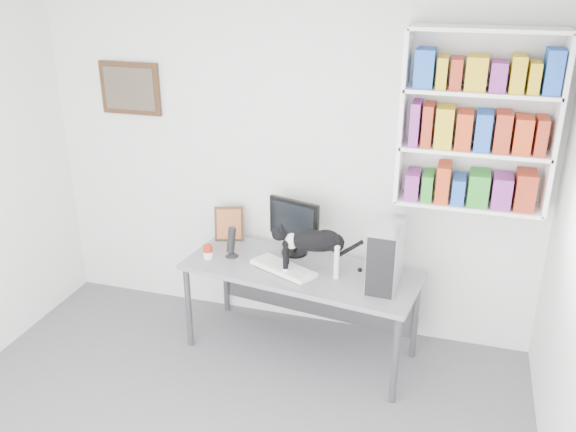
{
  "coord_description": "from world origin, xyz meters",
  "views": [
    {
      "loc": [
        1.32,
        -2.38,
        2.85
      ],
      "look_at": [
        0.16,
        1.53,
        1.14
      ],
      "focal_mm": 38.0,
      "sensor_mm": 36.0,
      "label": 1
    }
  ],
  "objects_px": {
    "speaker": "(231,242)",
    "cat": "(314,252)",
    "bookshelf": "(477,121)",
    "monitor": "(294,226)",
    "leaning_print": "(229,223)",
    "soup_can": "(208,252)",
    "keyboard": "(283,268)",
    "desk": "(300,310)",
    "pc_tower": "(386,254)"
  },
  "relations": [
    {
      "from": "speaker",
      "to": "bookshelf",
      "type": "bearing_deg",
      "value": 40.73
    },
    {
      "from": "desk",
      "to": "monitor",
      "type": "bearing_deg",
      "value": 124.18
    },
    {
      "from": "pc_tower",
      "to": "soup_can",
      "type": "bearing_deg",
      "value": -177.87
    },
    {
      "from": "monitor",
      "to": "speaker",
      "type": "height_order",
      "value": "monitor"
    },
    {
      "from": "desk",
      "to": "leaning_print",
      "type": "distance_m",
      "value": 0.93
    },
    {
      "from": "bookshelf",
      "to": "cat",
      "type": "relative_size",
      "value": 2.08
    },
    {
      "from": "bookshelf",
      "to": "leaning_print",
      "type": "bearing_deg",
      "value": -179.82
    },
    {
      "from": "desk",
      "to": "leaning_print",
      "type": "relative_size",
      "value": 6.03
    },
    {
      "from": "pc_tower",
      "to": "leaning_print",
      "type": "distance_m",
      "value": 1.38
    },
    {
      "from": "pc_tower",
      "to": "cat",
      "type": "height_order",
      "value": "pc_tower"
    },
    {
      "from": "leaning_print",
      "to": "cat",
      "type": "bearing_deg",
      "value": -42.86
    },
    {
      "from": "speaker",
      "to": "leaning_print",
      "type": "distance_m",
      "value": 0.32
    },
    {
      "from": "leaning_print",
      "to": "soup_can",
      "type": "xyz_separation_m",
      "value": [
        -0.03,
        -0.37,
        -0.09
      ]
    },
    {
      "from": "bookshelf",
      "to": "soup_can",
      "type": "bearing_deg",
      "value": -168.7
    },
    {
      "from": "desk",
      "to": "leaning_print",
      "type": "height_order",
      "value": "leaning_print"
    },
    {
      "from": "bookshelf",
      "to": "cat",
      "type": "bearing_deg",
      "value": -158.3
    },
    {
      "from": "desk",
      "to": "pc_tower",
      "type": "xyz_separation_m",
      "value": [
        0.63,
        -0.04,
        0.59
      ]
    },
    {
      "from": "keyboard",
      "to": "speaker",
      "type": "xyz_separation_m",
      "value": [
        -0.45,
        0.11,
        0.11
      ]
    },
    {
      "from": "speaker",
      "to": "cat",
      "type": "xyz_separation_m",
      "value": [
        0.68,
        -0.11,
        0.06
      ]
    },
    {
      "from": "pc_tower",
      "to": "speaker",
      "type": "distance_m",
      "value": 1.2
    },
    {
      "from": "bookshelf",
      "to": "keyboard",
      "type": "xyz_separation_m",
      "value": [
        -1.25,
        -0.4,
        -1.1
      ]
    },
    {
      "from": "keyboard",
      "to": "bookshelf",
      "type": "bearing_deg",
      "value": 42.89
    },
    {
      "from": "desk",
      "to": "pc_tower",
      "type": "bearing_deg",
      "value": 4.21
    },
    {
      "from": "speaker",
      "to": "cat",
      "type": "bearing_deg",
      "value": 21.48
    },
    {
      "from": "monitor",
      "to": "leaning_print",
      "type": "height_order",
      "value": "monitor"
    },
    {
      "from": "cat",
      "to": "speaker",
      "type": "bearing_deg",
      "value": 160.28
    },
    {
      "from": "monitor",
      "to": "desk",
      "type": "bearing_deg",
      "value": -47.55
    },
    {
      "from": "monitor",
      "to": "cat",
      "type": "distance_m",
      "value": 0.39
    },
    {
      "from": "leaning_print",
      "to": "speaker",
      "type": "bearing_deg",
      "value": -81.8
    },
    {
      "from": "cat",
      "to": "monitor",
      "type": "bearing_deg",
      "value": 116.78
    },
    {
      "from": "desk",
      "to": "monitor",
      "type": "height_order",
      "value": "monitor"
    },
    {
      "from": "speaker",
      "to": "leaning_print",
      "type": "relative_size",
      "value": 0.86
    },
    {
      "from": "leaning_print",
      "to": "cat",
      "type": "relative_size",
      "value": 0.49
    },
    {
      "from": "leaning_print",
      "to": "soup_can",
      "type": "distance_m",
      "value": 0.38
    },
    {
      "from": "bookshelf",
      "to": "desk",
      "type": "distance_m",
      "value": 1.9
    },
    {
      "from": "speaker",
      "to": "keyboard",
      "type": "bearing_deg",
      "value": 17.36
    },
    {
      "from": "desk",
      "to": "keyboard",
      "type": "relative_size",
      "value": 3.46
    },
    {
      "from": "bookshelf",
      "to": "leaning_print",
      "type": "relative_size",
      "value": 4.27
    },
    {
      "from": "bookshelf",
      "to": "keyboard",
      "type": "distance_m",
      "value": 1.71
    },
    {
      "from": "desk",
      "to": "cat",
      "type": "xyz_separation_m",
      "value": [
        0.11,
        -0.07,
        0.55
      ]
    },
    {
      "from": "pc_tower",
      "to": "leaning_print",
      "type": "bearing_deg",
      "value": 166.68
    },
    {
      "from": "keyboard",
      "to": "leaning_print",
      "type": "bearing_deg",
      "value": 170.94
    },
    {
      "from": "pc_tower",
      "to": "speaker",
      "type": "xyz_separation_m",
      "value": [
        -1.2,
        0.08,
        -0.1
      ]
    },
    {
      "from": "leaning_print",
      "to": "cat",
      "type": "xyz_separation_m",
      "value": [
        0.81,
        -0.4,
        0.04
      ]
    },
    {
      "from": "monitor",
      "to": "cat",
      "type": "height_order",
      "value": "monitor"
    },
    {
      "from": "keyboard",
      "to": "cat",
      "type": "xyz_separation_m",
      "value": [
        0.23,
        -0.0,
        0.16
      ]
    },
    {
      "from": "monitor",
      "to": "soup_can",
      "type": "height_order",
      "value": "monitor"
    },
    {
      "from": "desk",
      "to": "soup_can",
      "type": "height_order",
      "value": "soup_can"
    },
    {
      "from": "desk",
      "to": "pc_tower",
      "type": "distance_m",
      "value": 0.86
    },
    {
      "from": "speaker",
      "to": "monitor",
      "type": "bearing_deg",
      "value": 54.08
    }
  ]
}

